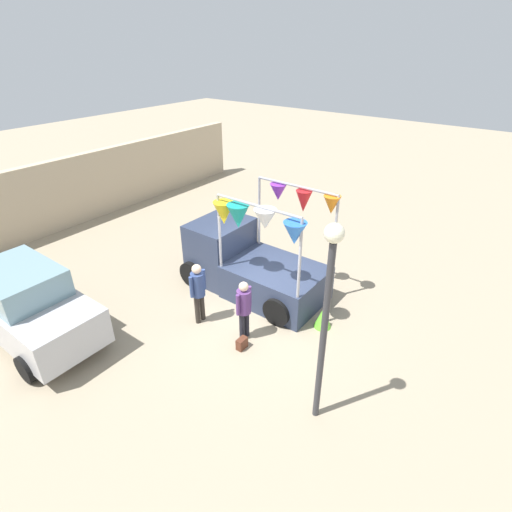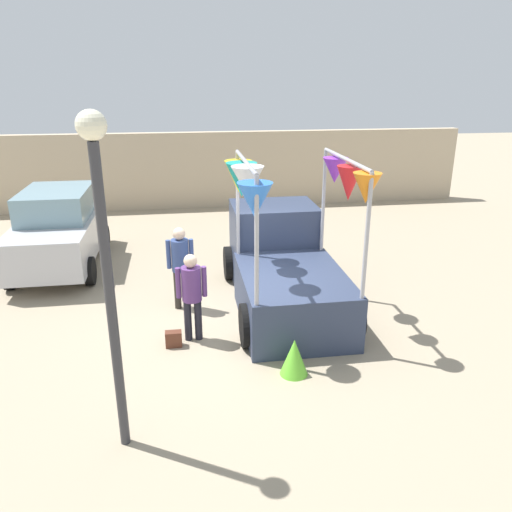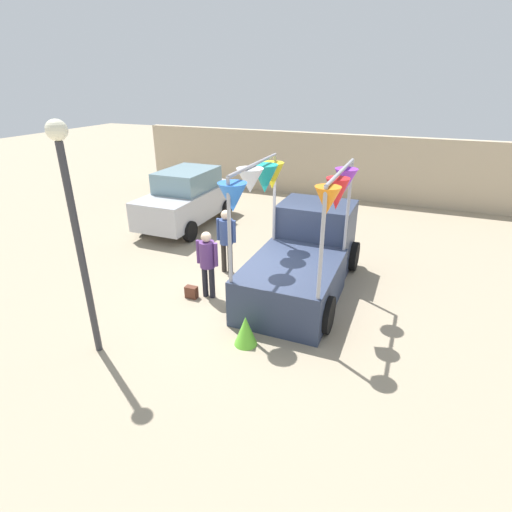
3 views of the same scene
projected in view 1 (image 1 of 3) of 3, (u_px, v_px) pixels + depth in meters
ground_plane at (257, 312)px, 10.73m from camera, size 60.00×60.00×0.00m
vendor_truck at (247, 259)px, 11.40m from camera, size 2.43×4.16×3.09m
parked_car at (28, 304)px, 9.43m from camera, size 1.88×4.00×1.88m
person_customer at (244, 305)px, 9.38m from camera, size 0.53×0.34×1.60m
person_vendor at (198, 288)px, 9.92m from camera, size 0.53×0.34×1.68m
handbag at (242, 343)px, 9.43m from camera, size 0.28×0.16×0.28m
street_lamp at (327, 303)px, 6.56m from camera, size 0.32×0.32×4.10m
brick_boundary_wall at (61, 195)px, 14.94m from camera, size 18.00×0.36×2.60m
folded_kite_bundle_lime at (323, 317)px, 10.05m from camera, size 0.50×0.50×0.60m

